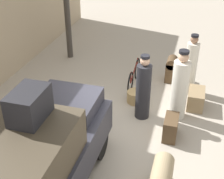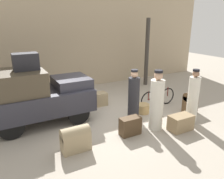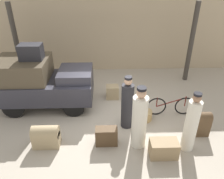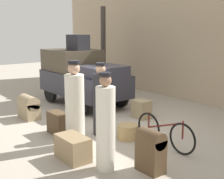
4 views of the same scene
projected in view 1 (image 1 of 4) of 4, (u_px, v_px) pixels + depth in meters
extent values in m
plane|color=#A89E8E|center=(118.00, 127.00, 7.79)|extent=(30.00, 30.00, 0.00)
cylinder|color=#38332D|center=(67.00, 11.00, 10.57)|extent=(0.20, 0.20, 3.36)
cylinder|color=black|center=(39.00, 131.00, 7.07)|extent=(0.72, 0.12, 0.72)
cylinder|color=black|center=(101.00, 143.00, 6.72)|extent=(0.72, 0.12, 0.72)
cube|color=#2D2D38|center=(47.00, 154.00, 5.87)|extent=(3.24, 1.64, 0.71)
cube|color=#473D2D|center=(22.00, 151.00, 4.91)|extent=(1.78, 1.51, 0.71)
cube|color=#2D2D38|center=(67.00, 102.00, 6.48)|extent=(1.13, 1.28, 0.32)
torus|color=black|center=(137.00, 69.00, 9.84)|extent=(0.67, 0.04, 0.67)
torus|color=black|center=(130.00, 83.00, 9.05)|extent=(0.67, 0.04, 0.67)
cylinder|color=#591914|center=(134.00, 71.00, 9.36)|extent=(0.98, 0.04, 0.36)
cylinder|color=#591914|center=(131.00, 78.00, 8.96)|extent=(0.04, 0.04, 0.34)
cylinder|color=#591914|center=(138.00, 63.00, 9.75)|extent=(0.04, 0.04, 0.38)
cylinder|color=tan|center=(136.00, 97.00, 8.72)|extent=(0.48, 0.48, 0.33)
cylinder|color=silver|center=(190.00, 68.00, 8.89)|extent=(0.35, 0.35, 1.54)
sphere|color=#936B51|center=(195.00, 40.00, 8.44)|extent=(0.22, 0.22, 0.22)
cylinder|color=black|center=(195.00, 36.00, 8.39)|extent=(0.21, 0.21, 0.06)
cylinder|color=silver|center=(179.00, 90.00, 7.80)|extent=(0.42, 0.42, 1.57)
sphere|color=tan|center=(184.00, 57.00, 7.34)|extent=(0.26, 0.26, 0.26)
cylinder|color=black|center=(184.00, 52.00, 7.27)|extent=(0.25, 0.25, 0.07)
cylinder|color=#232328|center=(143.00, 92.00, 7.83)|extent=(0.38, 0.38, 1.47)
sphere|color=tan|center=(145.00, 61.00, 7.40)|extent=(0.23, 0.23, 0.23)
cylinder|color=black|center=(145.00, 57.00, 7.34)|extent=(0.22, 0.22, 0.06)
cube|color=#4C3823|center=(171.00, 71.00, 9.73)|extent=(0.51, 0.31, 0.63)
cylinder|color=#4C3823|center=(172.00, 62.00, 9.57)|extent=(0.51, 0.31, 0.31)
cube|color=#937A56|center=(196.00, 99.00, 8.49)|extent=(0.74, 0.43, 0.48)
cylinder|color=#9E8966|center=(162.00, 173.00, 5.84)|extent=(0.74, 0.40, 0.40)
cube|color=#9E8966|center=(74.00, 106.00, 8.15)|extent=(0.48, 0.39, 0.52)
cube|color=#4C3823|center=(171.00, 127.00, 7.34)|extent=(0.62, 0.31, 0.54)
cube|color=#232328|center=(29.00, 105.00, 4.93)|extent=(0.73, 0.49, 0.51)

